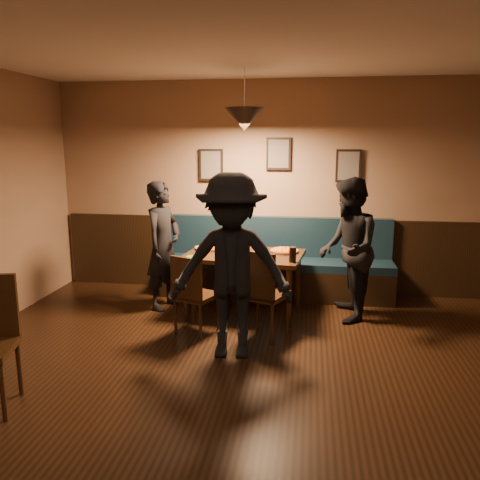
{
  "coord_description": "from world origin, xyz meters",
  "views": [
    {
      "loc": [
        0.42,
        -2.96,
        2.01
      ],
      "look_at": [
        -0.32,
        2.19,
        0.95
      ],
      "focal_mm": 36.32,
      "sensor_mm": 36.0,
      "label": 1
    }
  ],
  "objects_px": {
    "booth_bench": "(276,259)",
    "diner_left": "(163,246)",
    "chair_near_left": "(197,294)",
    "soda_glass": "(293,255)",
    "chair_near_right": "(265,293)",
    "tabasco_bottle": "(293,252)",
    "diner_front": "(232,267)",
    "dining_table": "(244,283)",
    "diner_right": "(348,250)"
  },
  "relations": [
    {
      "from": "booth_bench",
      "to": "diner_left",
      "type": "bearing_deg",
      "value": -154.42
    },
    {
      "from": "booth_bench",
      "to": "chair_near_left",
      "type": "relative_size",
      "value": 3.49
    },
    {
      "from": "booth_bench",
      "to": "diner_left",
      "type": "height_order",
      "value": "diner_left"
    },
    {
      "from": "diner_left",
      "to": "soda_glass",
      "type": "height_order",
      "value": "diner_left"
    },
    {
      "from": "chair_near_left",
      "to": "soda_glass",
      "type": "relative_size",
      "value": 5.14
    },
    {
      "from": "booth_bench",
      "to": "chair_near_left",
      "type": "bearing_deg",
      "value": -118.3
    },
    {
      "from": "soda_glass",
      "to": "booth_bench",
      "type": "bearing_deg",
      "value": 104.16
    },
    {
      "from": "chair_near_right",
      "to": "tabasco_bottle",
      "type": "height_order",
      "value": "chair_near_right"
    },
    {
      "from": "diner_left",
      "to": "tabasco_bottle",
      "type": "relative_size",
      "value": 14.24
    },
    {
      "from": "chair_near_right",
      "to": "chair_near_left",
      "type": "bearing_deg",
      "value": -155.54
    },
    {
      "from": "diner_front",
      "to": "soda_glass",
      "type": "xyz_separation_m",
      "value": [
        0.53,
        0.87,
        -0.07
      ]
    },
    {
      "from": "dining_table",
      "to": "diner_front",
      "type": "bearing_deg",
      "value": -81.29
    },
    {
      "from": "dining_table",
      "to": "diner_left",
      "type": "bearing_deg",
      "value": -175.1
    },
    {
      "from": "dining_table",
      "to": "chair_near_left",
      "type": "xyz_separation_m",
      "value": [
        -0.41,
        -0.71,
        0.07
      ]
    },
    {
      "from": "soda_glass",
      "to": "tabasco_bottle",
      "type": "distance_m",
      "value": 0.28
    },
    {
      "from": "booth_bench",
      "to": "diner_front",
      "type": "distance_m",
      "value": 1.92
    },
    {
      "from": "booth_bench",
      "to": "diner_left",
      "type": "distance_m",
      "value": 1.48
    },
    {
      "from": "dining_table",
      "to": "chair_near_left",
      "type": "height_order",
      "value": "chair_near_left"
    },
    {
      "from": "diner_left",
      "to": "soda_glass",
      "type": "distance_m",
      "value": 1.61
    },
    {
      "from": "chair_near_right",
      "to": "soda_glass",
      "type": "height_order",
      "value": "chair_near_right"
    },
    {
      "from": "booth_bench",
      "to": "dining_table",
      "type": "height_order",
      "value": "booth_bench"
    },
    {
      "from": "dining_table",
      "to": "diner_front",
      "type": "distance_m",
      "value": 1.31
    },
    {
      "from": "dining_table",
      "to": "soda_glass",
      "type": "bearing_deg",
      "value": -23.52
    },
    {
      "from": "dining_table",
      "to": "tabasco_bottle",
      "type": "bearing_deg",
      "value": 0.64
    },
    {
      "from": "diner_front",
      "to": "tabasco_bottle",
      "type": "relative_size",
      "value": 15.98
    },
    {
      "from": "chair_near_right",
      "to": "tabasco_bottle",
      "type": "relative_size",
      "value": 8.64
    },
    {
      "from": "tabasco_bottle",
      "to": "diner_front",
      "type": "bearing_deg",
      "value": -114.87
    },
    {
      "from": "diner_right",
      "to": "tabasco_bottle",
      "type": "height_order",
      "value": "diner_right"
    },
    {
      "from": "chair_near_right",
      "to": "diner_right",
      "type": "bearing_deg",
      "value": 59.14
    },
    {
      "from": "booth_bench",
      "to": "tabasco_bottle",
      "type": "bearing_deg",
      "value": -71.12
    },
    {
      "from": "chair_near_left",
      "to": "tabasco_bottle",
      "type": "xyz_separation_m",
      "value": [
        0.98,
        0.65,
        0.34
      ]
    },
    {
      "from": "chair_near_left",
      "to": "chair_near_right",
      "type": "xyz_separation_m",
      "value": [
        0.72,
        0.02,
        0.04
      ]
    },
    {
      "from": "booth_bench",
      "to": "dining_table",
      "type": "bearing_deg",
      "value": -116.19
    },
    {
      "from": "diner_left",
      "to": "diner_front",
      "type": "distance_m",
      "value": 1.61
    },
    {
      "from": "booth_bench",
      "to": "diner_right",
      "type": "xyz_separation_m",
      "value": [
        0.86,
        -0.71,
        0.31
      ]
    },
    {
      "from": "chair_near_right",
      "to": "diner_left",
      "type": "height_order",
      "value": "diner_left"
    },
    {
      "from": "chair_near_left",
      "to": "chair_near_right",
      "type": "bearing_deg",
      "value": 24.7
    },
    {
      "from": "diner_right",
      "to": "booth_bench",
      "type": "bearing_deg",
      "value": -132.07
    },
    {
      "from": "chair_near_left",
      "to": "soda_glass",
      "type": "height_order",
      "value": "soda_glass"
    },
    {
      "from": "chair_near_left",
      "to": "diner_front",
      "type": "height_order",
      "value": "diner_front"
    },
    {
      "from": "diner_front",
      "to": "soda_glass",
      "type": "distance_m",
      "value": 1.02
    },
    {
      "from": "booth_bench",
      "to": "chair_near_right",
      "type": "height_order",
      "value": "booth_bench"
    },
    {
      "from": "soda_glass",
      "to": "tabasco_bottle",
      "type": "relative_size",
      "value": 1.53
    },
    {
      "from": "diner_right",
      "to": "diner_front",
      "type": "bearing_deg",
      "value": -47.4
    },
    {
      "from": "chair_near_right",
      "to": "diner_left",
      "type": "bearing_deg",
      "value": 174.1
    },
    {
      "from": "diner_front",
      "to": "tabasco_bottle",
      "type": "distance_m",
      "value": 1.26
    },
    {
      "from": "chair_near_right",
      "to": "booth_bench",
      "type": "bearing_deg",
      "value": 112.43
    },
    {
      "from": "dining_table",
      "to": "chair_near_right",
      "type": "xyz_separation_m",
      "value": [
        0.31,
        -0.69,
        0.11
      ]
    },
    {
      "from": "chair_near_right",
      "to": "diner_front",
      "type": "bearing_deg",
      "value": -94.53
    },
    {
      "from": "booth_bench",
      "to": "soda_glass",
      "type": "xyz_separation_m",
      "value": [
        0.25,
        -1.0,
        0.3
      ]
    }
  ]
}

